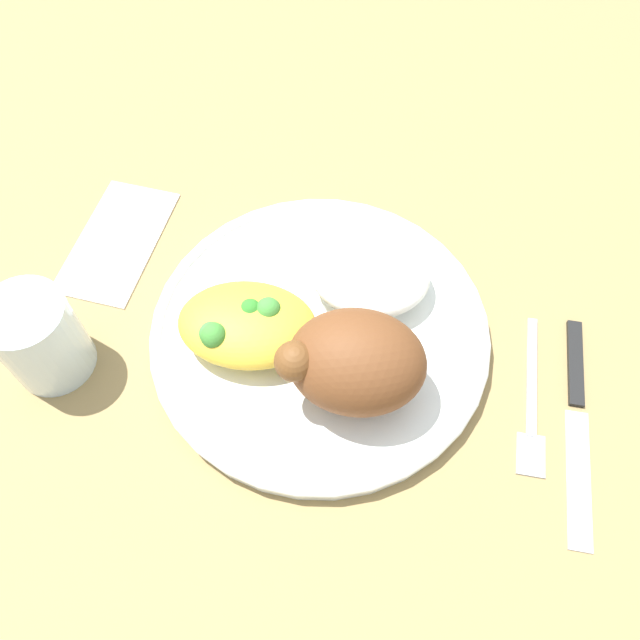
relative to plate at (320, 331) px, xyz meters
The scene contains 9 objects.
ground_plane 0.01m from the plate, ahead, with size 2.00×2.00×0.00m, color #997D4C.
plate is the anchor object (origin of this frame).
roasted_chicken 0.08m from the plate, 122.46° to the left, with size 0.11×0.08×0.07m.
rice_pile 0.06m from the plate, 128.83° to the right, with size 0.10×0.09×0.03m, color white.
mac_cheese_with_broccoli 0.07m from the plate, 14.90° to the left, with size 0.11×0.08×0.04m.
fork 0.18m from the plate, 167.02° to the left, with size 0.02×0.14×0.01m.
knife 0.22m from the plate, 168.55° to the left, with size 0.03×0.19×0.01m.
water_glass 0.23m from the plate, 12.94° to the left, with size 0.07×0.07×0.08m, color silver.
napkin 0.22m from the plate, 21.67° to the right, with size 0.07×0.14×0.00m, color white.
Camera 1 is at (-0.03, 0.27, 0.48)m, focal length 35.99 mm.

